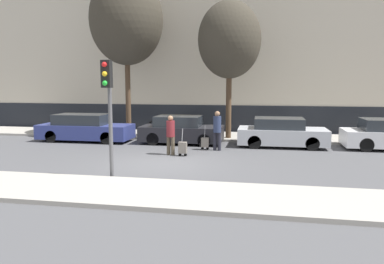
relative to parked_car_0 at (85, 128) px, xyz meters
name	(u,v)px	position (x,y,z in m)	size (l,w,h in m)	color
ground_plane	(161,164)	(5.20, -4.48, -0.64)	(80.00, 80.00, 0.00)	#4C4C4F
sidewalk_near	(124,192)	(5.20, -8.23, -0.58)	(28.00, 2.50, 0.12)	#A39E93
sidewalk_far	(195,136)	(5.20, 2.52, -0.58)	(28.00, 3.00, 0.12)	#A39E93
building_facade	(206,50)	(5.20, 6.10, 4.31)	(28.00, 2.81, 9.94)	#B7AD99
parked_car_0	(85,128)	(0.00, 0.00, 0.00)	(4.65, 1.72, 1.36)	navy
parked_car_1	(181,130)	(4.91, 0.18, -0.01)	(3.91, 1.79, 1.33)	black
parked_car_2	(281,133)	(9.63, 0.14, -0.01)	(3.98, 1.86, 1.32)	#B7BABF
pedestrian_left	(171,133)	(5.12, -2.75, 0.27)	(0.34, 0.34, 1.61)	#4C4233
trolley_left	(183,148)	(5.65, -2.90, -0.30)	(0.34, 0.29, 1.11)	slate
pedestrian_right	(217,128)	(6.85, -1.40, 0.33)	(0.35, 0.34, 1.71)	#23232D
trolley_right	(205,142)	(6.31, -1.31, -0.32)	(0.34, 0.29, 1.06)	slate
traffic_light	(108,95)	(4.24, -6.84, 1.91)	(0.28, 0.47, 3.57)	#515154
parked_bicycle	(163,127)	(3.37, 2.56, -0.15)	(1.77, 0.06, 0.96)	black
bare_tree_near_crossing	(229,40)	(7.06, 1.66, 4.37)	(3.13, 3.13, 6.83)	#4C3826
bare_tree_down_street	(126,20)	(1.55, 2.11, 5.57)	(3.89, 3.89, 8.49)	#4C3826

